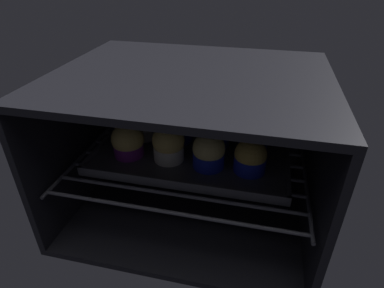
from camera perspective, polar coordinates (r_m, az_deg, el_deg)
The scene contains 11 objects.
oven_cavity at distance 79.98cm, azimuth 0.49°, elevation 0.85°, with size 59.00×47.00×37.00cm.
oven_rack at distance 78.28cm, azimuth -0.20°, elevation -2.83°, with size 54.80×42.00×0.80cm.
baking_tray at distance 78.69cm, azimuth -0.00°, elevation -1.69°, with size 46.49×27.55×2.20cm.
muffin_row0_col0 at distance 76.93cm, azimuth -11.42°, elevation 0.49°, with size 7.79×7.79×8.53cm.
muffin_row0_col1 at distance 73.72cm, azimuth -4.23°, elevation 0.03°, with size 7.54×7.54×9.13cm.
muffin_row0_col2 at distance 71.24cm, azimuth 3.06°, elevation -1.33°, with size 7.36×7.36×8.90cm.
muffin_row0_col3 at distance 71.18cm, azimuth 10.44°, elevation -2.37°, with size 7.20×7.20×7.83cm.
muffin_row1_col0 at distance 84.25cm, azimuth -8.75°, elevation 3.54°, with size 7.50×7.50×8.17cm.
muffin_row1_col1 at distance 81.58cm, azimuth -2.47°, elevation 3.14°, with size 7.20×7.20×8.40cm.
muffin_row1_col2 at distance 79.66cm, azimuth 4.28°, elevation 2.31°, with size 7.21×7.21×8.41cm.
muffin_row1_col3 at distance 79.00cm, azimuth 11.04°, elevation 1.57°, with size 7.65×7.65×8.62cm.
Camera 1 is at (14.93, -41.20, 57.31)cm, focal length 29.69 mm.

